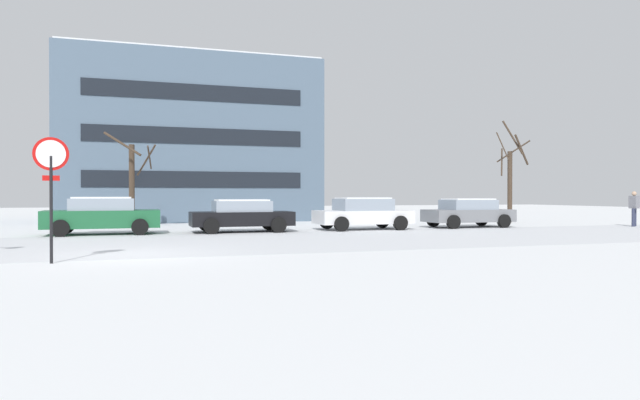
% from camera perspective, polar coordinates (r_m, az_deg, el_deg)
% --- Properties ---
extents(ground_plane, '(120.00, 120.00, 0.00)m').
position_cam_1_polar(ground_plane, '(15.31, -18.59, -5.34)').
color(ground_plane, white).
extents(road_surface, '(80.00, 8.51, 0.00)m').
position_cam_1_polar(road_surface, '(18.55, -18.45, -4.31)').
color(road_surface, silver).
rests_on(road_surface, ground).
extents(stop_sign, '(0.75, 0.13, 2.87)m').
position_cam_1_polar(stop_sign, '(14.10, -25.69, 2.32)').
color(stop_sign, black).
rests_on(stop_sign, ground).
extents(parked_car_green, '(4.33, 2.00, 1.48)m').
position_cam_1_polar(parked_car_green, '(23.61, -21.27, -1.46)').
color(parked_car_green, '#1E6038').
rests_on(parked_car_green, ground).
extents(parked_car_black, '(4.22, 2.02, 1.37)m').
position_cam_1_polar(parked_car_black, '(23.67, -7.97, -1.54)').
color(parked_car_black, black).
rests_on(parked_car_black, ground).
extents(parked_car_white, '(4.28, 2.15, 1.44)m').
position_cam_1_polar(parked_car_white, '(25.18, 4.39, -1.35)').
color(parked_car_white, white).
rests_on(parked_car_white, ground).
extents(parked_car_gray, '(4.21, 2.06, 1.38)m').
position_cam_1_polar(parked_car_gray, '(27.78, 14.83, -1.24)').
color(parked_car_gray, slate).
rests_on(parked_car_gray, ground).
extents(pedestrian_crossing, '(0.48, 0.43, 1.73)m').
position_cam_1_polar(pedestrian_crossing, '(31.58, 29.32, -0.53)').
color(pedestrian_crossing, '#2D334C').
rests_on(pedestrian_crossing, ground).
extents(tree_far_left, '(2.12, 2.35, 5.69)m').
position_cam_1_polar(tree_far_left, '(33.43, 18.82, 2.18)').
color(tree_far_left, '#423326').
rests_on(tree_far_left, ground).
extents(tree_far_right, '(2.34, 2.35, 4.46)m').
position_cam_1_polar(tree_far_right, '(27.79, -18.55, 1.88)').
color(tree_far_right, '#423326').
rests_on(tree_far_right, ground).
extents(building_far_left, '(14.83, 9.14, 9.71)m').
position_cam_1_polar(building_far_left, '(36.35, -13.09, 5.72)').
color(building_far_left, slate).
rests_on(building_far_left, ground).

